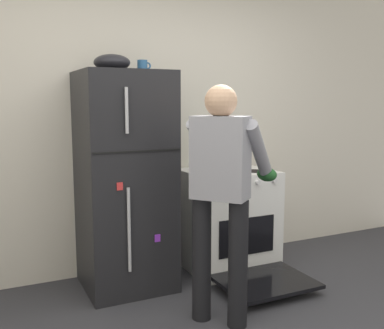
# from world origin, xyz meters

# --- Properties ---
(kitchen_wall_back) EXTENTS (6.00, 0.10, 2.70)m
(kitchen_wall_back) POSITION_xyz_m (0.00, 1.95, 1.35)
(kitchen_wall_back) COLOR silver
(kitchen_wall_back) RESTS_ON ground
(refrigerator) EXTENTS (0.68, 0.72, 1.72)m
(refrigerator) POSITION_xyz_m (-0.35, 1.57, 0.86)
(refrigerator) COLOR black
(refrigerator) RESTS_ON ground
(stove_range) EXTENTS (0.76, 1.21, 0.89)m
(stove_range) POSITION_xyz_m (0.60, 1.55, 0.43)
(stove_range) COLOR white
(stove_range) RESTS_ON ground
(person_cook) EXTENTS (0.70, 0.72, 1.60)m
(person_cook) POSITION_xyz_m (0.05, 0.71, 0.96)
(person_cook) COLOR black
(person_cook) RESTS_ON ground
(red_pot) EXTENTS (0.36, 0.26, 0.10)m
(red_pot) POSITION_xyz_m (0.44, 1.52, 0.94)
(red_pot) COLOR #236638
(red_pot) RESTS_ON stove_range
(coffee_mug) EXTENTS (0.11, 0.08, 0.10)m
(coffee_mug) POSITION_xyz_m (-0.17, 1.62, 1.77)
(coffee_mug) COLOR #2D6093
(coffee_mug) RESTS_ON refrigerator
(pepper_mill) EXTENTS (0.05, 0.05, 0.19)m
(pepper_mill) POSITION_xyz_m (0.90, 1.77, 0.99)
(pepper_mill) COLOR brown
(pepper_mill) RESTS_ON stove_range
(mixing_bowl) EXTENTS (0.28, 0.28, 0.12)m
(mixing_bowl) POSITION_xyz_m (-0.43, 1.57, 1.79)
(mixing_bowl) COLOR black
(mixing_bowl) RESTS_ON refrigerator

